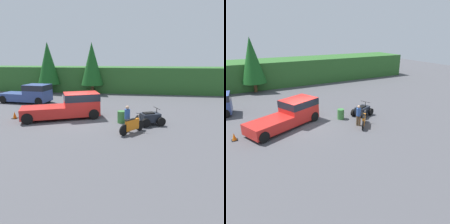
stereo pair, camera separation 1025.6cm
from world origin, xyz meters
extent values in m
plane|color=#4C4C51|center=(0.00, 0.00, 0.00)|extent=(80.00, 80.00, 0.00)
cube|color=#2D6028|center=(0.00, 16.00, 1.71)|extent=(44.00, 6.00, 3.43)
cylinder|color=brown|center=(-2.00, 12.67, 0.60)|extent=(0.40, 0.40, 1.20)
cone|color=#19561E|center=(-2.00, 12.67, 3.92)|extent=(2.92, 2.92, 5.45)
cube|color=red|center=(-0.23, 0.93, 1.11)|extent=(3.26, 2.91, 1.76)
cube|color=#1E232D|center=(-0.23, 0.93, 1.69)|extent=(3.29, 2.94, 0.56)
cube|color=red|center=(-2.97, -0.26, 0.62)|extent=(3.81, 3.15, 0.80)
cylinder|color=black|center=(0.14, 2.10, 0.41)|extent=(0.86, 0.58, 0.82)
cylinder|color=black|center=(0.88, 0.41, 0.41)|extent=(0.86, 0.58, 0.82)
cylinder|color=black|center=(-4.35, 0.14, 0.41)|extent=(0.86, 0.58, 0.82)
cylinder|color=black|center=(-3.61, -1.54, 0.41)|extent=(0.86, 0.58, 0.82)
cylinder|color=black|center=(-5.56, 6.57, 0.41)|extent=(0.84, 0.36, 0.82)
cylinder|color=black|center=(4.49, -1.87, 0.35)|extent=(0.53, 0.60, 0.70)
cylinder|color=black|center=(3.53, -3.00, 0.35)|extent=(0.53, 0.60, 0.70)
cube|color=orange|center=(4.01, -2.44, 0.55)|extent=(0.86, 0.98, 0.69)
cylinder|color=#B7B7BC|center=(4.46, -1.90, 0.75)|extent=(0.23, 0.26, 0.77)
cylinder|color=black|center=(4.46, -1.90, 1.15)|extent=(0.48, 0.41, 0.04)
cube|color=black|center=(3.89, -2.58, 0.93)|extent=(0.65, 0.73, 0.06)
cylinder|color=black|center=(5.53, 0.32, 0.32)|extent=(0.67, 0.45, 0.63)
cylinder|color=black|center=(5.97, -0.68, 0.32)|extent=(0.67, 0.45, 0.63)
cylinder|color=black|center=(4.46, -0.15, 0.32)|extent=(0.67, 0.45, 0.63)
cylinder|color=black|center=(4.89, -1.15, 0.32)|extent=(0.67, 0.45, 0.63)
cube|color=#1E232D|center=(5.21, -0.42, 0.53)|extent=(1.55, 1.30, 0.59)
cylinder|color=black|center=(5.66, -0.22, 1.01)|extent=(0.07, 0.07, 0.35)
cylinder|color=black|center=(5.66, -0.22, 1.18)|extent=(0.44, 0.95, 0.04)
cube|color=black|center=(5.08, -0.47, 0.87)|extent=(0.89, 0.75, 0.08)
cylinder|color=brown|center=(3.61, -2.07, 0.43)|extent=(0.25, 0.25, 0.85)
cylinder|color=brown|center=(3.73, -2.22, 0.43)|extent=(0.25, 0.25, 0.85)
cylinder|color=#2D5199|center=(3.67, -2.14, 1.17)|extent=(0.50, 0.50, 0.64)
sphere|color=tan|center=(3.67, -2.14, 1.61)|extent=(0.32, 0.32, 0.23)
cube|color=black|center=(-5.39, -0.24, 0.01)|extent=(0.42, 0.42, 0.03)
cone|color=orange|center=(-5.39, -0.24, 0.28)|extent=(0.32, 0.32, 0.55)
cylinder|color=#387A38|center=(3.11, -0.22, 0.44)|extent=(0.58, 0.58, 0.88)
camera|label=1|loc=(4.54, -15.75, 4.69)|focal=35.00mm
camera|label=2|loc=(-5.41, -15.69, 7.17)|focal=35.00mm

